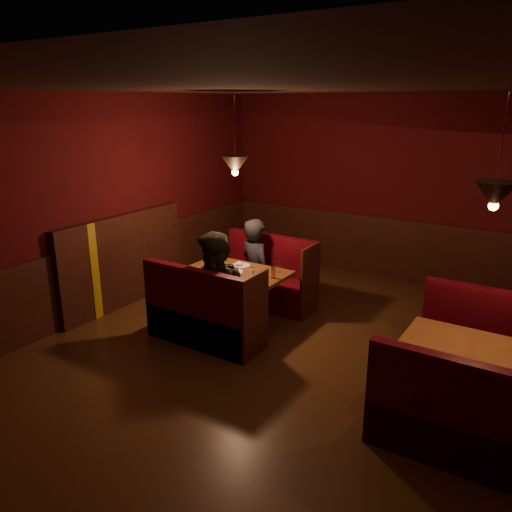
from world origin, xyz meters
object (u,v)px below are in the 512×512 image
Objects in this scene: diner_a at (256,251)px; main_bench_far at (268,283)px; diner_b at (216,275)px; second_bench_near at (454,426)px; main_table at (237,283)px; main_bench_near at (203,319)px; second_table at (471,364)px; second_bench_far at (485,352)px.

main_bench_far is at bearing -105.82° from diner_a.
second_bench_near is at bearing -0.98° from diner_b.
main_table is 0.78m from main_bench_near.
main_bench_near is at bearing -175.92° from second_table.
main_bench_near reaches higher than main_table.
diner_b is at bearing 124.23° from diner_a.
second_bench_far is 0.79× the size of diner_b.
second_bench_near is at bearing -87.80° from second_table.
main_bench_far is at bearing 106.45° from diner_b.
diner_b is (0.11, 0.13, 0.54)m from main_bench_near.
main_table is at bearing 113.32° from diner_b.
second_bench_far is at bearing 90.00° from second_bench_near.
main_table is at bearing 169.66° from second_table.
diner_a is (-0.12, -0.14, 0.49)m from main_bench_far.
main_table is 0.98× the size of second_bench_far.
diner_a is at bearing 99.52° from main_table.
diner_b is at bearing 50.30° from main_bench_near.
main_bench_far is at bearing 88.81° from main_table.
second_table is (2.92, 0.21, 0.19)m from main_bench_near.
main_table is at bearing 123.24° from diner_a.
second_bench_near is (0.00, -1.45, 0.00)m from second_bench_far.
diner_a is at bearing 159.47° from second_table.
second_bench_near reaches higher than main_table.
main_bench_far is 1.08× the size of second_bench_near.
second_table is 0.75m from second_bench_far.
main_bench_near is 0.90× the size of diner_a.
second_bench_far is (2.95, 0.93, -0.01)m from main_bench_near.
second_bench_far and second_bench_near have the same top height.
diner_a reaches higher than second_table.
main_bench_far is at bearing 90.00° from main_bench_near.
diner_b reaches higher than main_table.
second_bench_far is (0.03, 0.72, -0.20)m from second_table.
diner_a is (-0.12, 1.35, 0.49)m from main_bench_near.
main_bench_far is 3.57m from second_bench_near.
diner_a is at bearing 148.72° from second_bench_near.
main_bench_near is at bearing -90.00° from main_bench_far.
second_bench_far is 3.00m from diner_b.
second_bench_near is at bearing -90.00° from second_bench_far.
diner_a reaches higher than second_bench_far.
second_bench_near is at bearing 172.44° from diner_a.
diner_b reaches higher than main_bench_near.
main_bench_far is at bearing 145.81° from second_bench_near.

